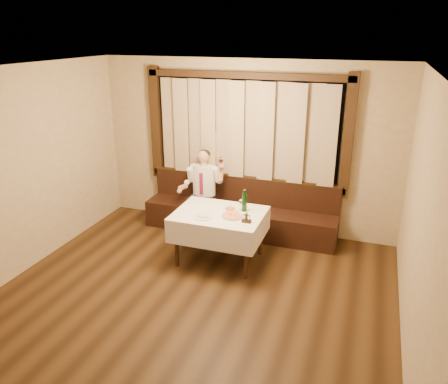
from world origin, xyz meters
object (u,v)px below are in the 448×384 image
(seated_man, at_px, (203,184))
(banquette, at_px, (240,214))
(pasta_cream, at_px, (203,215))
(cruet_caddy, at_px, (246,219))
(green_bottle, at_px, (244,202))
(pasta_red, at_px, (230,208))
(dining_table, at_px, (219,219))
(pizza, at_px, (232,216))

(seated_man, bearing_deg, banquette, 7.98)
(pasta_cream, height_order, cruet_caddy, cruet_caddy)
(pasta_cream, relative_size, green_bottle, 0.82)
(pasta_cream, xyz_separation_m, green_bottle, (0.48, 0.40, 0.10))
(cruet_caddy, bearing_deg, pasta_cream, -176.31)
(banquette, bearing_deg, cruet_caddy, -69.33)
(pasta_red, relative_size, green_bottle, 0.70)
(green_bottle, bearing_deg, cruet_caddy, -69.08)
(cruet_caddy, bearing_deg, banquette, 111.22)
(dining_table, relative_size, green_bottle, 3.86)
(pasta_red, height_order, pasta_cream, pasta_cream)
(banquette, distance_m, dining_table, 1.08)
(banquette, height_order, pasta_red, banquette)
(pizza, bearing_deg, pasta_red, 115.18)
(green_bottle, distance_m, cruet_caddy, 0.40)
(pizza, xyz_separation_m, cruet_caddy, (0.24, -0.11, 0.03))
(pizza, xyz_separation_m, green_bottle, (0.10, 0.25, 0.13))
(pizza, distance_m, seated_man, 1.33)
(banquette, height_order, pizza, banquette)
(green_bottle, bearing_deg, seated_man, 141.19)
(dining_table, height_order, pasta_cream, pasta_cream)
(dining_table, relative_size, pasta_cream, 4.71)
(banquette, xyz_separation_m, cruet_caddy, (0.46, -1.22, 0.49))
(banquette, bearing_deg, pizza, -78.71)
(dining_table, bearing_deg, green_bottle, 27.96)
(cruet_caddy, bearing_deg, dining_table, 157.63)
(dining_table, relative_size, pasta_red, 5.48)
(pasta_red, bearing_deg, dining_table, -129.18)
(pizza, height_order, pasta_red, pasta_red)
(banquette, distance_m, green_bottle, 1.08)
(cruet_caddy, distance_m, seated_man, 1.57)
(pizza, bearing_deg, banquette, 101.29)
(banquette, distance_m, seated_man, 0.80)
(cruet_caddy, height_order, seated_man, seated_man)
(dining_table, xyz_separation_m, pizza, (0.22, -0.08, 0.12))
(banquette, xyz_separation_m, pasta_red, (0.12, -0.88, 0.48))
(pasta_cream, bearing_deg, banquette, 82.76)
(pizza, height_order, pasta_cream, pasta_cream)
(banquette, xyz_separation_m, pasta_cream, (-0.16, -1.25, 0.48))
(pizza, distance_m, cruet_caddy, 0.27)
(pasta_red, distance_m, pasta_cream, 0.46)
(dining_table, distance_m, seated_man, 1.14)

